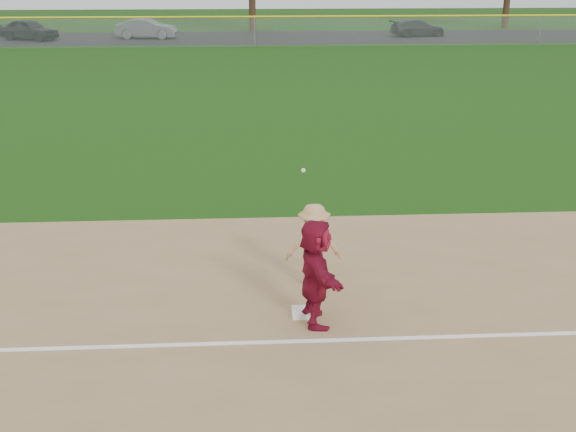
{
  "coord_description": "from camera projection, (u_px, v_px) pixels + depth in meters",
  "views": [
    {
      "loc": [
        -0.73,
        -10.79,
        5.69
      ],
      "look_at": [
        0.0,
        1.5,
        1.3
      ],
      "focal_mm": 45.0,
      "sensor_mm": 36.0,
      "label": 1
    }
  ],
  "objects": [
    {
      "name": "outfield_fence",
      "position": [
        254.0,
        17.0,
        49.05
      ],
      "size": [
        110.0,
        0.12,
        110.0
      ],
      "color": "#999EA0",
      "rests_on": "ground"
    },
    {
      "name": "foul_line",
      "position": [
        297.0,
        341.0,
        11.34
      ],
      "size": [
        60.0,
        0.1,
        0.01
      ],
      "primitive_type": "cube",
      "color": "white",
      "rests_on": "infield_dirt"
    },
    {
      "name": "first_base_play",
      "position": [
        314.0,
        245.0,
        13.05
      ],
      "size": [
        1.02,
        0.94,
        2.41
      ],
      "color": "#ADADB0",
      "rests_on": "infield_dirt"
    },
    {
      "name": "base_runner",
      "position": [
        316.0,
        272.0,
        11.63
      ],
      "size": [
        0.74,
        1.73,
        1.81
      ],
      "primitive_type": "imported",
      "rotation": [
        0.0,
        0.0,
        1.69
      ],
      "color": "maroon",
      "rests_on": "infield_dirt"
    },
    {
      "name": "car_left",
      "position": [
        29.0,
        30.0,
        53.36
      ],
      "size": [
        4.8,
        3.45,
        1.52
      ],
      "primitive_type": "imported",
      "rotation": [
        0.0,
        0.0,
        1.15
      ],
      "color": "black",
      "rests_on": "parking_asphalt"
    },
    {
      "name": "first_base",
      "position": [
        304.0,
        312.0,
        12.18
      ],
      "size": [
        0.4,
        0.4,
        0.09
      ],
      "primitive_type": "cube",
      "rotation": [
        0.0,
        0.0,
        -0.03
      ],
      "color": "white",
      "rests_on": "infield_dirt"
    },
    {
      "name": "parking_asphalt",
      "position": [
        254.0,
        38.0,
        55.35
      ],
      "size": [
        120.0,
        10.0,
        0.01
      ],
      "primitive_type": "cube",
      "color": "black",
      "rests_on": "ground"
    },
    {
      "name": "car_mid",
      "position": [
        147.0,
        29.0,
        54.35
      ],
      "size": [
        4.62,
        1.97,
        1.48
      ],
      "primitive_type": "imported",
      "rotation": [
        0.0,
        0.0,
        1.48
      ],
      "color": "#585B60",
      "rests_on": "parking_asphalt"
    },
    {
      "name": "car_right",
      "position": [
        418.0,
        28.0,
        56.09
      ],
      "size": [
        4.58,
        2.56,
        1.25
      ],
      "primitive_type": "imported",
      "rotation": [
        0.0,
        0.0,
        1.77
      ],
      "color": "black",
      "rests_on": "parking_asphalt"
    },
    {
      "name": "ground",
      "position": [
        293.0,
        319.0,
        12.1
      ],
      "size": [
        160.0,
        160.0,
        0.0
      ],
      "primitive_type": "plane",
      "color": "#17410C",
      "rests_on": "ground"
    }
  ]
}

